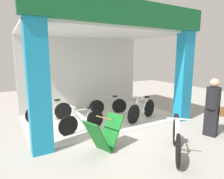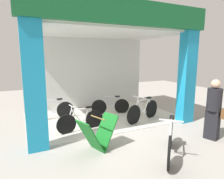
{
  "view_description": "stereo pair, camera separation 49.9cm",
  "coord_description": "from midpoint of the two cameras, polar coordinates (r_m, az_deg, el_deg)",
  "views": [
    {
      "loc": [
        -3.05,
        -4.45,
        2.21
      ],
      "look_at": [
        0.0,
        0.82,
        1.15
      ],
      "focal_mm": 31.02,
      "sensor_mm": 36.0,
      "label": 1
    },
    {
      "loc": [
        -2.6,
        -4.68,
        2.21
      ],
      "look_at": [
        0.0,
        0.82,
        1.15
      ],
      "focal_mm": 31.02,
      "sensor_mm": 36.0,
      "label": 2
    }
  ],
  "objects": [
    {
      "name": "bicycle_inside_2",
      "position": [
        6.77,
        11.32,
        -6.17
      ],
      "size": [
        1.57,
        0.61,
        0.91
      ],
      "color": "black",
      "rests_on": "ground"
    },
    {
      "name": "bicycle_inside_0",
      "position": [
        7.44,
        1.53,
        -4.84
      ],
      "size": [
        1.4,
        0.51,
        0.8
      ],
      "color": "black",
      "rests_on": "ground"
    },
    {
      "name": "bicycle_inside_1",
      "position": [
        6.99,
        -15.33,
        -6.02
      ],
      "size": [
        1.54,
        0.42,
        0.84
      ],
      "color": "black",
      "rests_on": "ground"
    },
    {
      "name": "sandwich_board_sign",
      "position": [
        4.65,
        -1.04,
        -12.96
      ],
      "size": [
        1.03,
        0.76,
        0.82
      ],
      "color": "#197226",
      "rests_on": "ground"
    },
    {
      "name": "bicycle_inside_3",
      "position": [
        5.82,
        -6.66,
        -9.08
      ],
      "size": [
        1.46,
        0.4,
        0.81
      ],
      "color": "black",
      "rests_on": "ground"
    },
    {
      "name": "bicycle_parked_0",
      "position": [
        4.66,
        19.89,
        -13.88
      ],
      "size": [
        1.23,
        1.26,
        0.94
      ],
      "color": "black",
      "rests_on": "ground"
    },
    {
      "name": "pedestrian_1",
      "position": [
        5.89,
        30.06,
        -4.95
      ],
      "size": [
        0.46,
        0.64,
        1.62
      ],
      "color": "black",
      "rests_on": "ground"
    },
    {
      "name": "shop_facade",
      "position": [
        6.85,
        -0.97,
        7.75
      ],
      "size": [
        5.36,
        3.59,
        3.64
      ],
      "color": "beige",
      "rests_on": "ground"
    },
    {
      "name": "ground_plane",
      "position": [
        5.81,
        6.07,
        -12.55
      ],
      "size": [
        18.33,
        18.33,
        0.0
      ],
      "primitive_type": "plane",
      "color": "#9E9991",
      "rests_on": "ground"
    }
  ]
}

